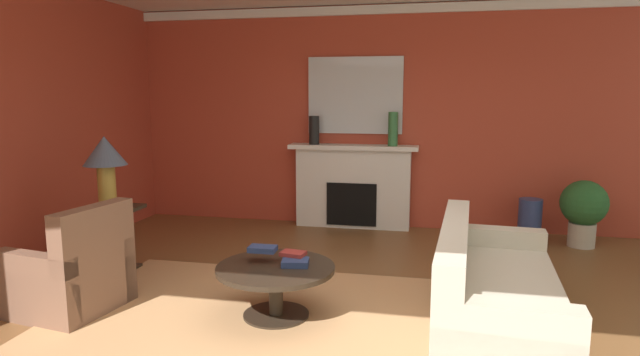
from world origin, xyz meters
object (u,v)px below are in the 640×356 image
mantel_mirror (355,95)px  sofa (492,296)px  fireplace (353,188)px  vase_tall_corner (530,220)px  coffee_table (276,279)px  vase_mantel_right (393,129)px  armchair_near_window (72,276)px  potted_plant (584,208)px  table_lamp (105,158)px  vase_mantel_left (314,130)px  side_table (110,236)px

mantel_mirror → sofa: mantel_mirror is taller
fireplace → vase_tall_corner: bearing=-7.3°
coffee_table → vase_tall_corner: (2.51, 2.91, -0.06)m
mantel_mirror → vase_mantel_right: size_ratio=2.88×
armchair_near_window → potted_plant: 5.76m
table_lamp → coffee_table: bearing=-20.0°
coffee_table → vase_mantel_left: vase_mantel_left is taller
vase_mantel_left → fireplace: bearing=5.1°
mantel_mirror → armchair_near_window: mantel_mirror is taller
coffee_table → table_lamp: size_ratio=1.33×
sofa → armchair_near_window: bearing=-175.1°
vase_mantel_left → potted_plant: vase_mantel_left is taller
side_table → table_lamp: bearing=-166.0°
table_lamp → potted_plant: 5.60m
armchair_near_window → coffee_table: 1.80m
armchair_near_window → coffee_table: bearing=7.0°
table_lamp → vase_mantel_right: 3.68m
side_table → vase_mantel_left: size_ratio=1.76×
fireplace → side_table: fireplace is taller
table_lamp → potted_plant: bearing=21.9°
fireplace → sofa: 3.50m
table_lamp → vase_mantel_left: vase_mantel_left is taller
mantel_mirror → sofa: 3.92m
fireplace → armchair_near_window: (-1.96, -3.42, -0.25)m
mantel_mirror → coffee_table: size_ratio=1.33×
armchair_near_window → side_table: bearing=105.0°
vase_mantel_right → mantel_mirror: bearing=162.8°
vase_mantel_right → vase_mantel_left: 1.10m
vase_mantel_right → potted_plant: size_ratio=0.55×
table_lamp → potted_plant: (5.15, 2.07, -0.73)m
mantel_mirror → side_table: 3.71m
side_table → vase_mantel_left: vase_mantel_left is taller
mantel_mirror → vase_mantel_left: 0.75m
side_table → table_lamp: 0.82m
sofa → side_table: size_ratio=3.09×
fireplace → side_table: size_ratio=2.57×
mantel_mirror → vase_mantel_left: size_ratio=3.33×
coffee_table → vase_tall_corner: 3.84m
armchair_near_window → vase_mantel_left: bearing=67.3°
table_lamp → vase_mantel_right: size_ratio=1.63×
potted_plant → fireplace: bearing=172.4°
sofa → armchair_near_window: size_ratio=2.27×
sofa → table_lamp: bearing=170.2°
coffee_table → side_table: bearing=160.0°
fireplace → vase_tall_corner: size_ratio=3.23×
vase_tall_corner → table_lamp: bearing=-154.6°
sofa → vase_mantel_right: vase_mantel_right is taller
armchair_near_window → coffee_table: (1.78, 0.22, 0.03)m
mantel_mirror → potted_plant: mantel_mirror is taller
potted_plant → armchair_near_window: bearing=-148.2°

